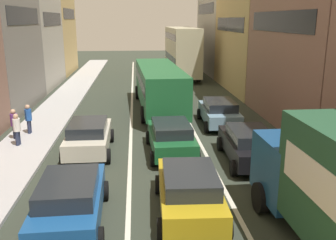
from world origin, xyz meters
The scene contains 15 objects.
sidewalk_left centered at (-6.70, 20.00, 0.07)m, with size 2.60×64.00×0.14m, color #B2B2B2.
lane_stripe_left centered at (-1.70, 20.00, 0.01)m, with size 0.16×60.00×0.01m, color silver.
lane_stripe_right centered at (1.70, 20.00, 0.01)m, with size 0.16×60.00×0.01m, color silver.
building_row_right centered at (9.90, 22.17, 5.86)m, with size 7.20×43.90×13.02m.
sedan_centre_lane_second centered at (0.20, 6.58, 0.80)m, with size 2.19×4.36×1.49m.
wagon_left_lane_second centered at (-3.37, 6.26, 0.80)m, with size 2.15×4.35×1.49m.
hatchback_centre_lane_third centered at (0.14, 12.08, 0.80)m, with size 2.17×4.36×1.49m.
sedan_left_lane_third centered at (-3.55, 12.53, 0.80)m, with size 2.08×4.31×1.49m.
sedan_right_lane_behind_truck centered at (3.31, 10.75, 0.80)m, with size 2.20×4.37×1.49m.
wagon_right_lane_far centered at (3.31, 16.49, 0.80)m, with size 2.17×4.35×1.49m.
bus_mid_queue_primary centered at (0.14, 20.62, 1.76)m, with size 3.14×10.60×2.90m.
bus_far_queue_secondary centered at (3.44, 35.27, 2.83)m, with size 2.91×10.53×5.06m.
pedestrian_near_kerb centered at (-7.39, 14.47, 0.95)m, with size 0.37×0.44×1.66m.
pedestrian_mid_sidewalk centered at (-6.98, 13.50, 0.95)m, with size 0.34×0.54×1.66m.
pedestrian_far_sidewalk centered at (-6.96, 15.43, 0.95)m, with size 0.34×0.54×1.66m.
Camera 1 is at (-1.37, -4.00, 5.90)m, focal length 40.37 mm.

